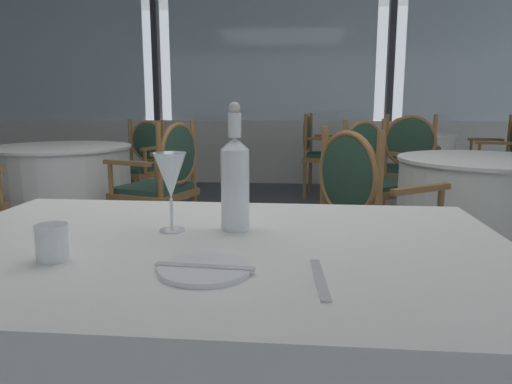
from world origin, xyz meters
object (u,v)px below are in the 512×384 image
object	(u,v)px
dining_chair_0_0	(500,153)
dining_chair_1_3	(140,160)
dining_chair_1_2	(164,178)
side_plate	(205,269)
wine_glass	(170,177)
dining_chair_0_3	(408,160)
dining_chair_0_2	(318,148)
dining_chair_0_1	(402,146)
dining_chair_2_3	(365,207)
water_tumbler	(52,242)
dining_chair_2_2	(373,172)
water_bottle	(235,180)

from	to	relation	value
dining_chair_0_0	dining_chair_1_3	xyz separation A→B (m)	(-3.62, -0.80, -0.02)
dining_chair_1_2	side_plate	bearing A→B (deg)	127.50
wine_glass	dining_chair_0_3	size ratio (longest dim) A/B	0.20
dining_chair_0_2	dining_chair_0_0	bearing A→B (deg)	-0.00
dining_chair_0_1	dining_chair_0_0	bearing A→B (deg)	45.17
side_plate	dining_chair_2_3	xyz separation A→B (m)	(0.51, 1.51, -0.20)
dining_chair_0_0	dining_chair_2_3	distance (m)	3.30
water_tumbler	dining_chair_0_2	size ratio (longest dim) A/B	0.08
side_plate	dining_chair_0_3	size ratio (longest dim) A/B	0.18
dining_chair_1_2	dining_chair_2_3	size ratio (longest dim) A/B	1.00
side_plate	wine_glass	xyz separation A→B (m)	(-0.14, 0.28, 0.13)
side_plate	dining_chair_2_2	size ratio (longest dim) A/B	0.19
dining_chair_0_3	dining_chair_2_3	xyz separation A→B (m)	(-0.65, -2.00, -0.01)
water_bottle	dining_chair_2_3	bearing A→B (deg)	67.64
wine_glass	dining_chair_0_0	size ratio (longest dim) A/B	0.21
side_plate	dining_chair_0_2	size ratio (longest dim) A/B	0.19
dining_chair_0_1	dining_chair_2_3	size ratio (longest dim) A/B	0.95
dining_chair_0_2	dining_chair_0_1	bearing A→B (deg)	44.85
wine_glass	dining_chair_0_3	distance (m)	3.50
dining_chair_0_3	dining_chair_2_3	size ratio (longest dim) A/B	1.03
wine_glass	dining_chair_1_2	xyz separation A→B (m)	(-0.61, 2.00, -0.33)
dining_chair_2_3	dining_chair_1_2	bearing A→B (deg)	113.79
wine_glass	dining_chair_0_0	distance (m)	4.70
dining_chair_0_2	dining_chair_2_3	bearing A→B (deg)	-77.54
water_tumbler	dining_chair_0_0	size ratio (longest dim) A/B	0.08
dining_chair_1_3	dining_chair_2_2	xyz separation A→B (m)	(2.09, -0.68, 0.01)
side_plate	dining_chair_2_3	bearing A→B (deg)	71.36
dining_chair_1_2	dining_chair_2_3	distance (m)	1.48
dining_chair_2_3	dining_chair_0_3	bearing A→B (deg)	37.15
wine_glass	water_bottle	bearing A→B (deg)	10.70
wine_glass	dining_chair_1_2	distance (m)	2.11
dining_chair_0_0	dining_chair_2_3	world-z (taller)	dining_chair_0_0
dining_chair_0_3	dining_chair_1_2	world-z (taller)	dining_chair_0_3
water_bottle	dining_chair_0_1	size ratio (longest dim) A/B	0.35
water_bottle	dining_chair_1_3	size ratio (longest dim) A/B	0.35
side_plate	dining_chair_0_2	bearing A→B (deg)	85.30
dining_chair_0_3	dining_chair_1_2	size ratio (longest dim) A/B	1.03
water_tumbler	dining_chair_0_0	xyz separation A→B (m)	(2.60, 4.26, -0.23)
wine_glass	dining_chair_0_1	xyz separation A→B (m)	(1.63, 5.13, -0.36)
side_plate	dining_chair_0_0	size ratio (longest dim) A/B	0.19
water_bottle	dining_chair_2_3	world-z (taller)	water_bottle
water_bottle	wine_glass	size ratio (longest dim) A/B	1.62
side_plate	dining_chair_0_1	distance (m)	5.62
water_bottle	dining_chair_0_1	xyz separation A→B (m)	(1.48, 5.10, -0.35)
dining_chair_0_0	dining_chair_0_2	world-z (taller)	dining_chair_0_2
water_bottle	side_plate	bearing A→B (deg)	-92.98
water_tumbler	dining_chair_2_2	size ratio (longest dim) A/B	0.08
dining_chair_0_3	side_plate	bearing A→B (deg)	171.87
side_plate	water_tumbler	size ratio (longest dim) A/B	2.39
dining_chair_0_3	dining_chair_1_3	size ratio (longest dim) A/B	1.07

